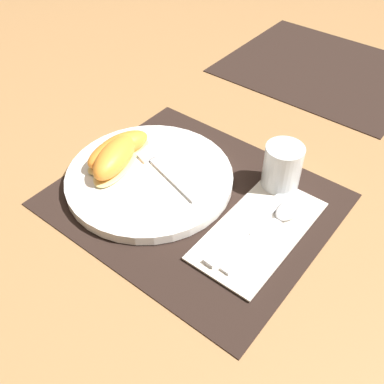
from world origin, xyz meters
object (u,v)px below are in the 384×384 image
object	(u,v)px
plate	(150,178)
knife	(251,226)
juice_glass	(282,169)
spoon	(281,217)
citrus_wedge_1	(115,151)
citrus_wedge_2	(115,159)
fork	(154,163)
citrus_wedge_0	(123,146)

from	to	relation	value
plate	knife	world-z (taller)	plate
juice_glass	spoon	distance (m)	0.09
citrus_wedge_1	citrus_wedge_2	distance (m)	0.02
knife	spoon	world-z (taller)	spoon
juice_glass	knife	world-z (taller)	juice_glass
knife	fork	world-z (taller)	fork
spoon	citrus_wedge_0	distance (m)	0.29
plate	fork	distance (m)	0.03
fork	citrus_wedge_0	xyz separation A→B (m)	(-0.06, -0.01, 0.01)
plate	citrus_wedge_2	bearing A→B (deg)	-158.53
plate	spoon	bearing A→B (deg)	14.70
citrus_wedge_0	citrus_wedge_1	world-z (taller)	citrus_wedge_1
citrus_wedge_2	citrus_wedge_1	bearing A→B (deg)	134.44
juice_glass	fork	bearing A→B (deg)	-150.88
plate	fork	world-z (taller)	fork
plate	spoon	size ratio (longest dim) A/B	1.42
citrus_wedge_1	citrus_wedge_2	xyz separation A→B (m)	(0.02, -0.02, 0.00)
citrus_wedge_0	citrus_wedge_1	distance (m)	0.02
citrus_wedge_2	knife	bearing A→B (deg)	8.83
citrus_wedge_0	citrus_wedge_2	distance (m)	0.04
plate	knife	distance (m)	0.19
plate	knife	bearing A→B (deg)	4.93
citrus_wedge_0	plate	bearing A→B (deg)	-11.70
plate	citrus_wedge_0	world-z (taller)	citrus_wedge_0
fork	citrus_wedge_0	bearing A→B (deg)	-171.42
spoon	juice_glass	bearing A→B (deg)	121.49
plate	juice_glass	world-z (taller)	juice_glass
fork	citrus_wedge_2	xyz separation A→B (m)	(-0.04, -0.05, 0.02)
fork	citrus_wedge_2	world-z (taller)	citrus_wedge_2
citrus_wedge_2	fork	bearing A→B (deg)	46.31
knife	citrus_wedge_0	xyz separation A→B (m)	(-0.26, -0.00, 0.03)
juice_glass	citrus_wedge_2	xyz separation A→B (m)	(-0.23, -0.15, 0.00)
plate	citrus_wedge_1	size ratio (longest dim) A/B	2.30
fork	citrus_wedge_2	distance (m)	0.06
plate	citrus_wedge_0	bearing A→B (deg)	168.30
plate	citrus_wedge_2	world-z (taller)	citrus_wedge_2
citrus_wedge_0	juice_glass	bearing A→B (deg)	24.53
plate	citrus_wedge_0	xyz separation A→B (m)	(-0.07, 0.01, 0.02)
spoon	citrus_wedge_2	xyz separation A→B (m)	(-0.27, -0.08, 0.03)
fork	plate	bearing A→B (deg)	-64.87
plate	citrus_wedge_1	bearing A→B (deg)	-176.34
spoon	citrus_wedge_1	bearing A→B (deg)	-167.97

